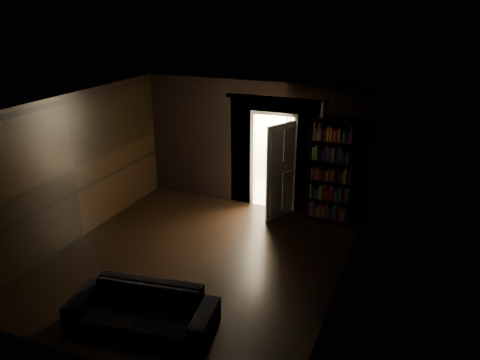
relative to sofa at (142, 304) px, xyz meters
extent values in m
plane|color=black|center=(-0.17, 1.92, -0.40)|extent=(5.50, 5.50, 0.00)
cube|color=black|center=(-1.39, 4.72, 1.00)|extent=(2.55, 0.10, 2.80)
cube|color=black|center=(1.56, 4.72, 1.00)|extent=(1.55, 0.10, 2.80)
cube|color=black|center=(0.33, 4.72, 2.05)|extent=(0.90, 0.10, 0.70)
cube|color=black|center=(-2.67, 1.92, 1.00)|extent=(0.02, 5.50, 2.80)
cube|color=black|center=(2.33, 1.92, 1.00)|extent=(0.02, 5.50, 2.80)
cube|color=black|center=(-0.17, -0.83, 1.00)|extent=(5.00, 0.02, 2.80)
cube|color=beige|center=(-0.17, 1.92, 2.40)|extent=(5.00, 5.50, 0.02)
cube|color=white|center=(0.33, 4.66, 0.65)|extent=(1.04, 0.06, 2.17)
cube|color=beige|center=(0.33, 5.57, -0.45)|extent=(2.20, 1.80, 0.10)
cube|color=white|center=(0.33, 6.42, 0.80)|extent=(2.20, 0.10, 2.40)
cube|color=white|center=(-0.72, 5.57, 0.80)|extent=(0.10, 1.60, 2.40)
cube|color=white|center=(1.38, 5.57, 0.80)|extent=(0.10, 1.60, 2.40)
cube|color=white|center=(0.33, 5.57, 2.05)|extent=(2.20, 1.80, 0.10)
cube|color=#C4696D|center=(0.33, 6.36, 1.82)|extent=(2.00, 0.04, 0.26)
imported|color=black|center=(0.00, 0.00, 0.00)|extent=(2.17, 1.18, 0.80)
cube|color=black|center=(1.64, 4.47, 0.70)|extent=(0.93, 0.42, 2.20)
cube|color=white|center=(0.51, 5.95, 0.43)|extent=(0.88, 0.84, 1.65)
cube|color=white|center=(0.64, 4.26, 0.63)|extent=(0.38, 0.80, 2.05)
cube|color=silver|center=(1.39, 4.45, 1.97)|extent=(0.14, 0.14, 0.33)
cube|color=black|center=(0.52, 5.85, 1.38)|extent=(0.63, 0.11, 0.26)
camera|label=1|loc=(3.35, -4.52, 3.92)|focal=35.00mm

